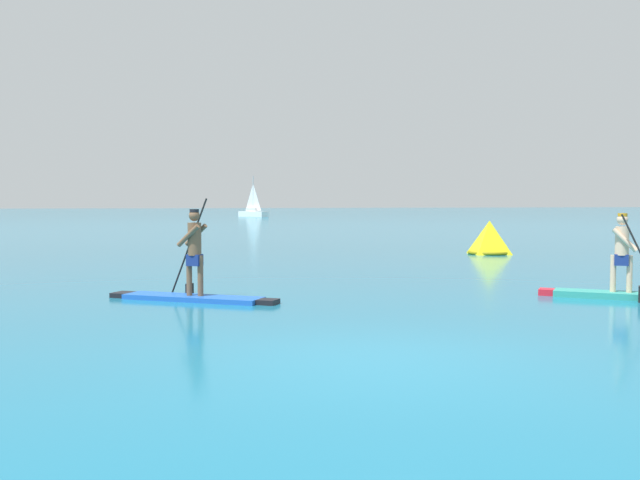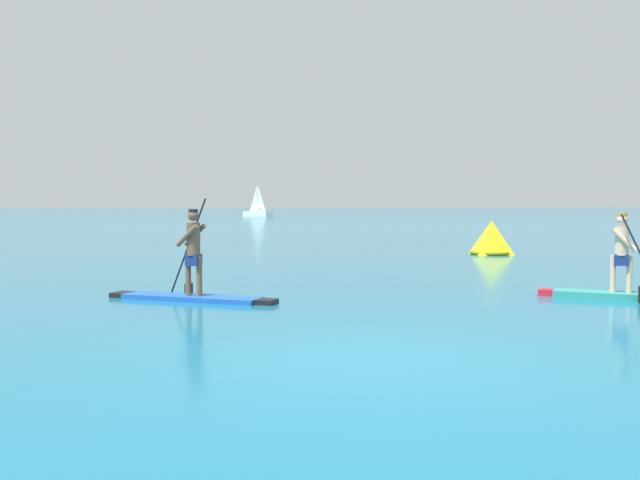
{
  "view_description": "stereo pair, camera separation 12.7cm",
  "coord_description": "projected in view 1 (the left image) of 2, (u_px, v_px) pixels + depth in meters",
  "views": [
    {
      "loc": [
        -3.06,
        -7.9,
        1.89
      ],
      "look_at": [
        1.64,
        8.24,
        1.0
      ],
      "focal_mm": 39.95,
      "sensor_mm": 36.0,
      "label": 1
    },
    {
      "loc": [
        -2.94,
        -7.93,
        1.89
      ],
      "look_at": [
        1.64,
        8.24,
        1.0
      ],
      "focal_mm": 39.95,
      "sensor_mm": 36.0,
      "label": 2
    }
  ],
  "objects": [
    {
      "name": "ground",
      "position": [
        381.0,
        360.0,
        8.53
      ],
      "size": [
        440.0,
        440.0,
        0.0
      ],
      "primitive_type": "plane",
      "color": "#196B8C"
    },
    {
      "name": "paddleboarder_mid_center",
      "position": [
        193.0,
        280.0,
        13.7
      ],
      "size": [
        3.08,
        2.35,
        2.02
      ],
      "rotation": [
        0.0,
        0.0,
        2.52
      ],
      "color": "blue",
      "rests_on": "ground"
    },
    {
      "name": "paddleboarder_far_right",
      "position": [
        620.0,
        281.0,
        13.94
      ],
      "size": [
        2.54,
        2.21,
        1.69
      ],
      "rotation": [
        0.0,
        0.0,
        -0.69
      ],
      "color": "teal",
      "rests_on": "ground"
    },
    {
      "name": "race_marker_buoy",
      "position": [
        489.0,
        239.0,
        25.97
      ],
      "size": [
        1.81,
        1.81,
        1.22
      ],
      "color": "yellow",
      "rests_on": "ground"
    },
    {
      "name": "sailboat_right_horizon",
      "position": [
        253.0,
        211.0,
        92.67
      ],
      "size": [
        3.27,
        4.91,
        5.31
      ],
      "rotation": [
        0.0,
        0.0,
        2.05
      ],
      "color": "white",
      "rests_on": "ground"
    }
  ]
}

